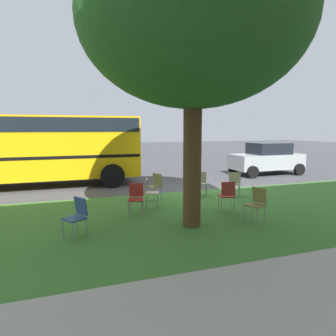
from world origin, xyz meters
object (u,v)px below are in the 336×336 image
at_px(chair_0, 77,214).
at_px(chair_3, 136,196).
at_px(chair_4, 149,191).
at_px(school_bus, 6,144).
at_px(street_tree, 194,23).
at_px(chair_7, 257,202).
at_px(chair_1, 155,184).
at_px(parked_car, 267,158).
at_px(chair_2, 227,194).
at_px(chair_5, 234,182).
at_px(chair_6, 201,181).

xyz_separation_m(chair_0, chair_3, (-1.61, -1.30, 0.00)).
xyz_separation_m(chair_4, school_bus, (4.59, -4.73, 1.24)).
height_order(street_tree, chair_4, street_tree).
height_order(street_tree, chair_7, street_tree).
bearing_deg(chair_1, chair_7, 119.16).
bearing_deg(parked_car, chair_7, 51.21).
xyz_separation_m(chair_1, chair_3, (1.01, 1.54, 0.00)).
xyz_separation_m(street_tree, chair_2, (-1.47, -0.84, -4.24)).
distance_m(street_tree, chair_4, 4.71).
bearing_deg(chair_2, chair_5, -127.22).
xyz_separation_m(street_tree, chair_3, (1.08, -1.38, -4.24)).
xyz_separation_m(chair_0, chair_2, (-4.17, -0.76, 0.00)).
xyz_separation_m(chair_3, parked_car, (-8.12, -5.02, 0.32)).
xyz_separation_m(chair_4, parked_car, (-7.57, -4.41, 0.32)).
relative_size(chair_6, parked_car, 0.24).
bearing_deg(chair_5, chair_7, 69.69).
bearing_deg(parked_car, chair_0, 32.98).
bearing_deg(chair_5, chair_0, 23.71).
bearing_deg(chair_5, street_tree, 42.27).
xyz_separation_m(street_tree, chair_6, (-1.63, -2.93, -4.24)).
height_order(chair_0, chair_4, same).
bearing_deg(chair_1, parked_car, -153.91).
relative_size(chair_7, school_bus, 0.08).
bearing_deg(chair_0, chair_6, -146.66).
bearing_deg(street_tree, chair_1, -88.61).
bearing_deg(chair_3, school_bus, -52.94).
relative_size(chair_4, chair_7, 1.00).
bearing_deg(chair_6, street_tree, 60.89).
bearing_deg(street_tree, chair_3, -51.91).
height_order(chair_1, parked_car, parked_car).
relative_size(chair_7, parked_car, 0.24).
relative_size(chair_1, parked_car, 0.24).
xyz_separation_m(chair_5, chair_6, (1.07, -0.48, 0.00)).
xyz_separation_m(chair_6, parked_car, (-5.41, -3.47, 0.32)).
bearing_deg(chair_0, street_tree, 178.22).
distance_m(street_tree, school_bus, 8.97).
distance_m(chair_1, chair_3, 1.84).
height_order(street_tree, chair_5, street_tree).
xyz_separation_m(chair_3, chair_5, (-3.78, -1.07, 0.00)).
relative_size(chair_4, chair_6, 1.00).
xyz_separation_m(chair_7, parked_car, (-5.35, -6.65, 0.32)).
bearing_deg(school_bus, parked_car, 178.47).
height_order(chair_0, chair_3, same).
xyz_separation_m(parked_car, school_bus, (12.16, -0.32, 0.92)).
bearing_deg(chair_7, chair_6, -88.81).
relative_size(chair_4, parked_car, 0.24).
distance_m(chair_0, chair_5, 5.89).
relative_size(chair_1, chair_2, 1.00).
distance_m(chair_7, school_bus, 9.83).
bearing_deg(parked_car, chair_6, 32.68).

